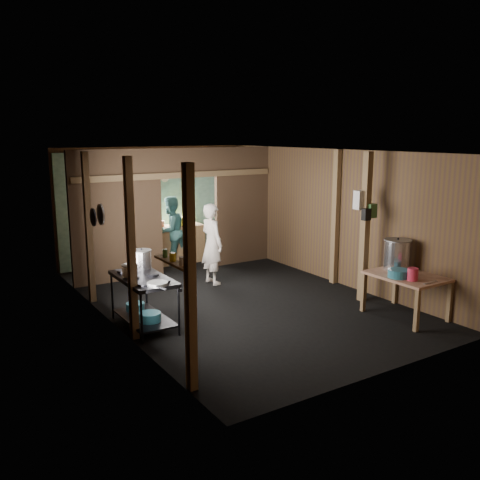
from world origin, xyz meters
TOP-DOWN VIEW (x-y plane):
  - floor at (0.00, 0.00)m, footprint 4.50×7.00m
  - ceiling at (0.00, 0.00)m, footprint 4.50×7.00m
  - wall_back at (0.00, 3.50)m, footprint 4.50×0.00m
  - wall_front at (0.00, -3.50)m, footprint 4.50×0.00m
  - wall_left at (-2.25, 0.00)m, footprint 0.00×7.00m
  - wall_right at (2.25, 0.00)m, footprint 0.00×7.00m
  - partition_left at (-1.32, 2.20)m, footprint 1.85×0.10m
  - partition_right at (1.57, 2.20)m, footprint 1.35×0.10m
  - partition_header at (0.25, 2.20)m, footprint 1.30×0.10m
  - turquoise_panel at (0.00, 3.44)m, footprint 4.40×0.06m
  - back_counter at (0.30, 2.95)m, footprint 1.20×0.50m
  - wall_clock at (0.25, 3.40)m, footprint 0.20×0.03m
  - post_left_a at (-2.18, -2.60)m, footprint 0.10×0.12m
  - post_left_b at (-2.18, -0.80)m, footprint 0.10×0.12m
  - post_left_c at (-2.18, 1.20)m, footprint 0.10×0.12m
  - post_right at (2.18, -0.20)m, footprint 0.10×0.12m
  - post_free at (1.85, -1.30)m, footprint 0.12×0.12m
  - cross_beam at (0.00, 2.15)m, footprint 4.40×0.12m
  - pan_lid_big at (-2.21, 0.40)m, footprint 0.03×0.34m
  - pan_lid_small at (-2.21, 0.80)m, footprint 0.03×0.30m
  - wall_shelf at (-2.15, -2.10)m, footprint 0.14×0.80m
  - jar_white at (-2.15, -2.35)m, footprint 0.07×0.07m
  - jar_yellow at (-2.15, -2.10)m, footprint 0.08×0.08m
  - jar_green at (-2.15, -1.88)m, footprint 0.06×0.06m
  - bag_white at (1.80, -1.22)m, footprint 0.22×0.15m
  - bag_green at (1.92, -1.36)m, footprint 0.16×0.12m
  - bag_black at (1.78, -1.38)m, footprint 0.14×0.10m
  - gas_range at (-1.88, -0.45)m, footprint 0.68×1.33m
  - prep_table at (1.83, -2.26)m, footprint 0.85×1.17m
  - stove_pot_large at (-1.71, 0.01)m, footprint 0.40×0.40m
  - stove_pot_med at (-2.05, -0.36)m, footprint 0.33×0.33m
  - frying_pan at (-1.88, -0.98)m, footprint 0.38×0.56m
  - blue_tub_front at (-1.88, -0.66)m, footprint 0.32×0.32m
  - blue_tub_back at (-1.88, -0.07)m, footprint 0.29×0.29m
  - stock_pot at (1.97, -1.92)m, footprint 0.57×0.57m
  - wash_basin at (1.61, -2.29)m, footprint 0.42×0.42m
  - pink_bucket at (1.65, -2.52)m, footprint 0.21×0.21m
  - knife at (1.78, -2.76)m, footprint 0.30×0.04m
  - yellow_tub at (0.50, 2.95)m, footprint 0.34×0.34m
  - red_cup at (-0.06, 2.95)m, footprint 0.13×0.13m
  - cook at (0.15, 1.05)m, footprint 0.41×0.60m
  - worker_back at (0.10, 2.83)m, footprint 0.90×0.80m

SIDE VIEW (x-z plane):
  - floor at x=0.00m, z-range 0.00..0.00m
  - blue_tub_back at x=-1.88m, z-range 0.15..0.27m
  - blue_tub_front at x=-1.88m, z-range 0.15..0.29m
  - prep_table at x=1.83m, z-range 0.00..0.69m
  - gas_range at x=-1.88m, z-range 0.00..0.79m
  - back_counter at x=0.30m, z-range 0.00..0.85m
  - knife at x=1.78m, z-range 0.69..0.70m
  - wash_basin at x=1.61m, z-range 0.69..0.82m
  - worker_back at x=0.10m, z-range 0.00..1.53m
  - pink_bucket at x=1.65m, z-range 0.69..0.88m
  - cook at x=0.15m, z-range 0.00..1.58m
  - frying_pan at x=-1.88m, z-range 0.78..0.85m
  - stove_pot_med at x=-2.05m, z-range 0.77..0.98m
  - red_cup at x=-0.06m, z-range 0.85..1.00m
  - stove_pot_large at x=-1.71m, z-range 0.77..1.09m
  - stock_pot at x=1.97m, z-range 0.67..1.19m
  - yellow_tub at x=0.50m, z-range 0.85..1.04m
  - turquoise_panel at x=0.00m, z-range 0.00..2.50m
  - wall_back at x=0.00m, z-range 0.00..2.60m
  - wall_front at x=0.00m, z-range 0.00..2.60m
  - wall_left at x=-2.25m, z-range 0.00..2.60m
  - wall_right at x=2.25m, z-range 0.00..2.60m
  - partition_left at x=-1.32m, z-range 0.00..2.60m
  - partition_right at x=1.57m, z-range 0.00..2.60m
  - post_left_a at x=-2.18m, z-range 0.00..2.60m
  - post_left_b at x=-2.18m, z-range 0.00..2.60m
  - post_left_c at x=-2.18m, z-range 0.00..2.60m
  - post_right at x=2.18m, z-range 0.00..2.60m
  - post_free at x=1.85m, z-range 0.00..2.60m
  - wall_shelf at x=-2.15m, z-range 1.39..1.41m
  - jar_white at x=-2.15m, z-range 1.42..1.52m
  - jar_yellow at x=-2.15m, z-range 1.42..1.52m
  - jar_green at x=-2.15m, z-range 1.42..1.52m
  - pan_lid_small at x=-2.21m, z-range 1.40..1.70m
  - bag_black at x=1.78m, z-range 1.45..1.65m
  - bag_green at x=1.92m, z-range 1.48..1.72m
  - pan_lid_big at x=-2.21m, z-range 1.48..1.82m
  - bag_white at x=1.80m, z-range 1.62..1.94m
  - wall_clock at x=0.25m, z-range 1.80..2.00m
  - cross_beam at x=0.00m, z-range 1.99..2.11m
  - partition_header at x=0.25m, z-range 2.00..2.60m
  - ceiling at x=0.00m, z-range 2.60..2.60m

